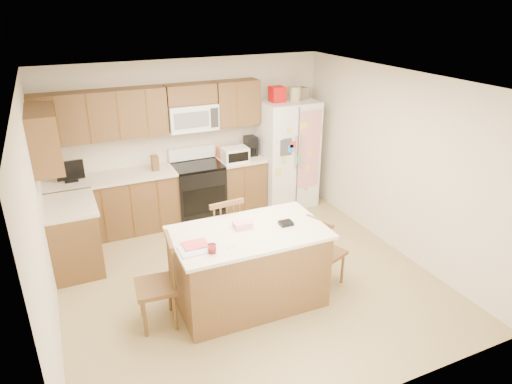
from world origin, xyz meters
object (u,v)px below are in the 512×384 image
refrigerator (287,152)px  windsor_chair_back (222,238)px  windsor_chair_right (325,252)px  stove (198,190)px  windsor_chair_left (158,285)px  island (249,267)px

refrigerator → windsor_chair_back: (-1.80, -1.66, -0.41)m
refrigerator → windsor_chair_right: 2.56m
stove → windsor_chair_left: (-1.21, -2.38, 0.02)m
windsor_chair_back → island: bearing=-84.7°
stove → island: stove is taller
stove → refrigerator: (1.57, -0.06, 0.45)m
island → windsor_chair_right: 1.00m
island → windsor_chair_left: windsor_chair_left is taller
refrigerator → island: bearing=-126.2°
stove → refrigerator: refrigerator is taller
windsor_chair_back → windsor_chair_right: windsor_chair_back is taller
stove → refrigerator: bearing=-2.3°
island → windsor_chair_left: size_ratio=1.68×
windsor_chair_back → windsor_chair_right: size_ratio=1.15×
refrigerator → windsor_chair_left: (-2.78, -2.32, -0.43)m
stove → windsor_chair_back: 1.74m
refrigerator → windsor_chair_left: size_ratio=1.97×
stove → windsor_chair_left: 2.67m
windsor_chair_left → island: bearing=-2.7°
island → windsor_chair_right: bearing=-2.6°
island → windsor_chair_right: size_ratio=1.83×
island → windsor_chair_back: (-0.07, 0.70, 0.04)m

